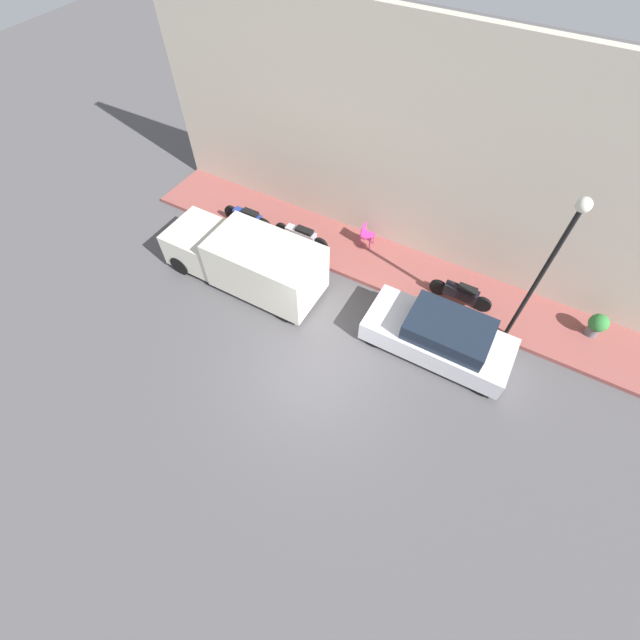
{
  "coord_description": "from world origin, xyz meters",
  "views": [
    {
      "loc": [
        -5.37,
        -3.19,
        10.91
      ],
      "look_at": [
        1.3,
        0.57,
        0.6
      ],
      "focal_mm": 24.0,
      "sensor_mm": 36.0,
      "label": 1
    }
  ],
  "objects": [
    {
      "name": "parked_car",
      "position": [
        2.45,
        -2.78,
        0.66
      ],
      "size": [
        1.79,
        4.25,
        1.39
      ],
      "color": "silver",
      "rests_on": "ground_plane"
    },
    {
      "name": "motorcycle_blue",
      "position": [
        4.08,
        5.16,
        0.59
      ],
      "size": [
        0.3,
        2.09,
        0.78
      ],
      "color": "navy",
      "rests_on": "sidewalk"
    },
    {
      "name": "streetlamp",
      "position": [
        3.93,
        -4.48,
        3.49
      ],
      "size": [
        0.35,
        0.35,
        5.04
      ],
      "color": "black",
      "rests_on": "sidewalk"
    },
    {
      "name": "cafe_chair",
      "position": [
        5.39,
        1.0,
        0.63
      ],
      "size": [
        0.4,
        0.4,
        0.82
      ],
      "color": "#D8338C",
      "rests_on": "sidewalk"
    },
    {
      "name": "potted_plant",
      "position": [
        5.21,
        -6.73,
        0.61
      ],
      "size": [
        0.56,
        0.56,
        0.82
      ],
      "color": "slate",
      "rests_on": "sidewalk"
    },
    {
      "name": "delivery_van",
      "position": [
        2.01,
        3.74,
        0.97
      ],
      "size": [
        1.93,
        5.38,
        1.9
      ],
      "color": "silver",
      "rests_on": "ground_plane"
    },
    {
      "name": "scooter_silver",
      "position": [
        4.29,
        3.02,
        0.55
      ],
      "size": [
        0.3,
        2.15,
        0.71
      ],
      "color": "#B7B7BF",
      "rests_on": "sidewalk"
    },
    {
      "name": "ground_plane",
      "position": [
        0.0,
        0.0,
        0.0
      ],
      "size": [
        60.0,
        60.0,
        0.0
      ],
      "primitive_type": "plane",
      "color": "#514F51"
    },
    {
      "name": "sidewalk",
      "position": [
        4.85,
        0.0,
        0.07
      ],
      "size": [
        2.29,
        18.43,
        0.15
      ],
      "color": "#934C47",
      "rests_on": "ground_plane"
    },
    {
      "name": "building_facade",
      "position": [
        6.15,
        0.0,
        3.62
      ],
      "size": [
        0.3,
        18.43,
        7.25
      ],
      "color": "beige",
      "rests_on": "ground_plane"
    },
    {
      "name": "motorcycle_black",
      "position": [
        4.44,
        -2.8,
        0.56
      ],
      "size": [
        0.3,
        2.02,
        0.74
      ],
      "color": "black",
      "rests_on": "sidewalk"
    }
  ]
}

